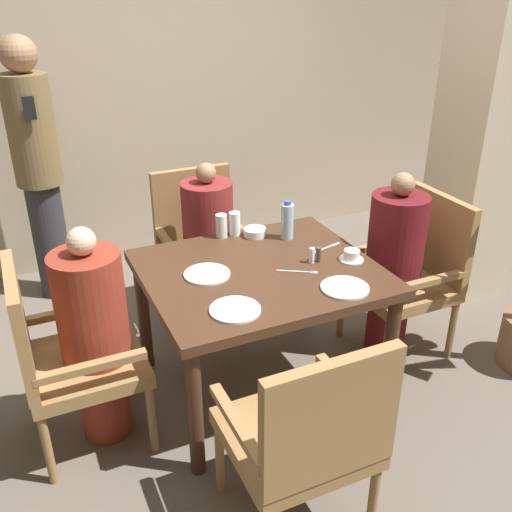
{
  "coord_description": "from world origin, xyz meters",
  "views": [
    {
      "loc": [
        -1.09,
        -2.33,
        2.07
      ],
      "look_at": [
        0.0,
        0.05,
        0.79
      ],
      "focal_mm": 40.0,
      "sensor_mm": 36.0,
      "label": 1
    }
  ],
  "objects_px": {
    "diner_in_left_chair": "(95,335)",
    "water_bottle": "(287,221)",
    "plate_main_left": "(235,310)",
    "chair_right_side": "(413,269)",
    "chair_far_side": "(201,240)",
    "teacup_with_saucer": "(352,256)",
    "glass_tall_near": "(235,224)",
    "chair_left_side": "(64,353)",
    "chair_near_corner": "(307,434)",
    "bowl_small": "(255,232)",
    "glass_tall_mid": "(221,226)",
    "standing_host": "(38,166)",
    "diner_in_right_chair": "(393,264)",
    "plate_main_right": "(345,288)",
    "plate_dessert_center": "(207,274)",
    "diner_in_far_chair": "(209,243)"
  },
  "relations": [
    {
      "from": "diner_in_left_chair",
      "to": "water_bottle",
      "type": "bearing_deg",
      "value": 13.78
    },
    {
      "from": "plate_main_left",
      "to": "chair_right_side",
      "type": "bearing_deg",
      "value": 14.22
    },
    {
      "from": "chair_far_side",
      "to": "teacup_with_saucer",
      "type": "xyz_separation_m",
      "value": [
        0.48,
        -1.03,
        0.24
      ]
    },
    {
      "from": "diner_in_left_chair",
      "to": "glass_tall_near",
      "type": "relative_size",
      "value": 8.17
    },
    {
      "from": "chair_left_side",
      "to": "chair_far_side",
      "type": "bearing_deg",
      "value": 42.71
    },
    {
      "from": "chair_near_corner",
      "to": "bowl_small",
      "type": "distance_m",
      "value": 1.38
    },
    {
      "from": "plate_main_left",
      "to": "glass_tall_mid",
      "type": "xyz_separation_m",
      "value": [
        0.24,
        0.77,
        0.06
      ]
    },
    {
      "from": "standing_host",
      "to": "water_bottle",
      "type": "xyz_separation_m",
      "value": [
        1.19,
        -1.28,
        -0.11
      ]
    },
    {
      "from": "chair_near_corner",
      "to": "standing_host",
      "type": "bearing_deg",
      "value": 104.78
    },
    {
      "from": "teacup_with_saucer",
      "to": "glass_tall_mid",
      "type": "bearing_deg",
      "value": 132.35
    },
    {
      "from": "diner_in_right_chair",
      "to": "glass_tall_mid",
      "type": "height_order",
      "value": "diner_in_right_chair"
    },
    {
      "from": "diner_in_right_chair",
      "to": "standing_host",
      "type": "bearing_deg",
      "value": 137.98
    },
    {
      "from": "water_bottle",
      "to": "bowl_small",
      "type": "bearing_deg",
      "value": 145.08
    },
    {
      "from": "plate_main_left",
      "to": "glass_tall_near",
      "type": "relative_size",
      "value": 1.7
    },
    {
      "from": "chair_left_side",
      "to": "bowl_small",
      "type": "height_order",
      "value": "chair_left_side"
    },
    {
      "from": "plate_main_right",
      "to": "plate_dessert_center",
      "type": "relative_size",
      "value": 1.0
    },
    {
      "from": "bowl_small",
      "to": "chair_right_side",
      "type": "bearing_deg",
      "value": -24.46
    },
    {
      "from": "chair_far_side",
      "to": "plate_main_right",
      "type": "distance_m",
      "value": 1.33
    },
    {
      "from": "diner_in_right_chair",
      "to": "plate_main_right",
      "type": "bearing_deg",
      "value": -147.99
    },
    {
      "from": "chair_far_side",
      "to": "glass_tall_mid",
      "type": "height_order",
      "value": "chair_far_side"
    },
    {
      "from": "diner_in_far_chair",
      "to": "plate_dessert_center",
      "type": "distance_m",
      "value": 0.8
    },
    {
      "from": "chair_near_corner",
      "to": "plate_dessert_center",
      "type": "height_order",
      "value": "chair_near_corner"
    },
    {
      "from": "chair_right_side",
      "to": "glass_tall_near",
      "type": "bearing_deg",
      "value": 154.8
    },
    {
      "from": "chair_far_side",
      "to": "glass_tall_near",
      "type": "distance_m",
      "value": 0.56
    },
    {
      "from": "teacup_with_saucer",
      "to": "bowl_small",
      "type": "relative_size",
      "value": 0.99
    },
    {
      "from": "diner_in_far_chair",
      "to": "chair_near_corner",
      "type": "bearing_deg",
      "value": -97.84
    },
    {
      "from": "diner_in_left_chair",
      "to": "chair_far_side",
      "type": "height_order",
      "value": "diner_in_left_chair"
    },
    {
      "from": "water_bottle",
      "to": "glass_tall_mid",
      "type": "bearing_deg",
      "value": 153.19
    },
    {
      "from": "diner_in_left_chair",
      "to": "chair_right_side",
      "type": "height_order",
      "value": "diner_in_left_chair"
    },
    {
      "from": "glass_tall_near",
      "to": "glass_tall_mid",
      "type": "xyz_separation_m",
      "value": [
        -0.08,
        0.0,
        0.0
      ]
    },
    {
      "from": "chair_far_side",
      "to": "standing_host",
      "type": "distance_m",
      "value": 1.18
    },
    {
      "from": "glass_tall_near",
      "to": "glass_tall_mid",
      "type": "relative_size",
      "value": 1.0
    },
    {
      "from": "chair_right_side",
      "to": "teacup_with_saucer",
      "type": "bearing_deg",
      "value": -168.07
    },
    {
      "from": "bowl_small",
      "to": "glass_tall_near",
      "type": "xyz_separation_m",
      "value": [
        -0.1,
        0.06,
        0.05
      ]
    },
    {
      "from": "diner_in_far_chair",
      "to": "chair_right_side",
      "type": "xyz_separation_m",
      "value": [
        1.0,
        -0.77,
        -0.04
      ]
    },
    {
      "from": "diner_in_right_chair",
      "to": "diner_in_left_chair",
      "type": "bearing_deg",
      "value": 180.0
    },
    {
      "from": "chair_right_side",
      "to": "plate_dessert_center",
      "type": "xyz_separation_m",
      "value": [
        -1.27,
        0.05,
        0.23
      ]
    },
    {
      "from": "chair_near_corner",
      "to": "plate_dessert_center",
      "type": "bearing_deg",
      "value": 92.17
    },
    {
      "from": "chair_left_side",
      "to": "bowl_small",
      "type": "bearing_deg",
      "value": 18.66
    },
    {
      "from": "plate_main_right",
      "to": "chair_near_corner",
      "type": "bearing_deg",
      "value": -132.23
    },
    {
      "from": "chair_far_side",
      "to": "bowl_small",
      "type": "distance_m",
      "value": 0.6
    },
    {
      "from": "standing_host",
      "to": "plate_dessert_center",
      "type": "xyz_separation_m",
      "value": [
        0.62,
        -1.52,
        -0.21
      ]
    },
    {
      "from": "chair_far_side",
      "to": "diner_in_far_chair",
      "type": "bearing_deg",
      "value": -90.0
    },
    {
      "from": "chair_left_side",
      "to": "plate_main_left",
      "type": "distance_m",
      "value": 0.82
    },
    {
      "from": "standing_host",
      "to": "plate_main_left",
      "type": "distance_m",
      "value": 2.0
    },
    {
      "from": "plate_main_left",
      "to": "diner_in_left_chair",
      "type": "bearing_deg",
      "value": 150.81
    },
    {
      "from": "chair_far_side",
      "to": "chair_left_side",
      "type": "bearing_deg",
      "value": -137.29
    },
    {
      "from": "plate_dessert_center",
      "to": "teacup_with_saucer",
      "type": "bearing_deg",
      "value": -11.91
    },
    {
      "from": "diner_in_far_chair",
      "to": "plate_main_left",
      "type": "xyz_separation_m",
      "value": [
        -0.27,
        -1.09,
        0.19
      ]
    },
    {
      "from": "diner_in_far_chair",
      "to": "bowl_small",
      "type": "bearing_deg",
      "value": -69.09
    }
  ]
}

